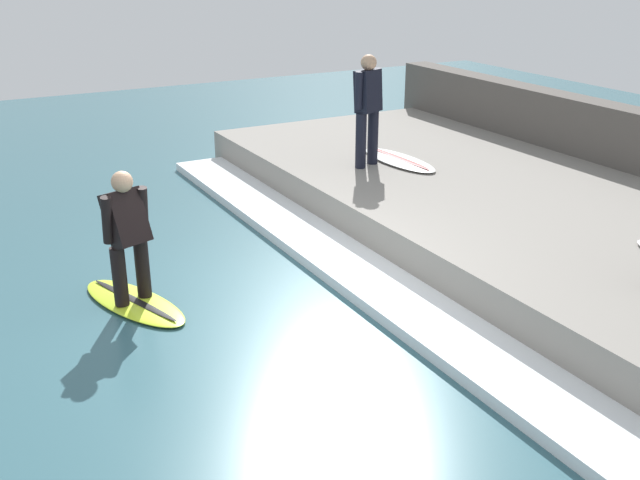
{
  "coord_description": "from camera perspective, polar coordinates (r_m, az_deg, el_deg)",
  "views": [
    {
      "loc": [
        -3.05,
        -6.63,
        3.68
      ],
      "look_at": [
        0.58,
        0.0,
        0.7
      ],
      "focal_mm": 42.0,
      "sensor_mm": 36.0,
      "label": 1
    }
  ],
  "objects": [
    {
      "name": "surfer_riding",
      "position": [
        8.17,
        -14.5,
        0.71
      ],
      "size": [
        0.53,
        0.5,
        1.47
      ],
      "color": "black",
      "rests_on": "surfboard_riding"
    },
    {
      "name": "surfboard_waiting_far",
      "position": [
        11.79,
        6.05,
        6.09
      ],
      "size": [
        0.63,
        1.68,
        0.07
      ],
      "color": "white",
      "rests_on": "concrete_ledge"
    },
    {
      "name": "concrete_ledge",
      "position": [
        10.18,
        16.52,
        1.02
      ],
      "size": [
        4.4,
        12.06,
        0.54
      ],
      "primitive_type": "cube",
      "color": "gray",
      "rests_on": "ground_plane"
    },
    {
      "name": "surfboard_riding",
      "position": [
        8.49,
        -13.97,
        -4.63
      ],
      "size": [
        1.08,
        1.74,
        0.07
      ],
      "color": "#BFE02D",
      "rests_on": "ground_plane"
    },
    {
      "name": "ground_plane",
      "position": [
        8.18,
        -3.61,
        -5.29
      ],
      "size": [
        28.0,
        28.0,
        0.0
      ],
      "primitive_type": "plane",
      "color": "#335B66"
    },
    {
      "name": "surfer_waiting_far",
      "position": [
        11.33,
        3.66,
        10.26
      ],
      "size": [
        0.54,
        0.4,
        1.67
      ],
      "color": "black",
      "rests_on": "concrete_ledge"
    },
    {
      "name": "wave_foam_crest",
      "position": [
        8.7,
        3.91,
        -3.12
      ],
      "size": [
        0.85,
        11.46,
        0.13
      ],
      "primitive_type": "cube",
      "color": "white",
      "rests_on": "ground_plane"
    }
  ]
}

